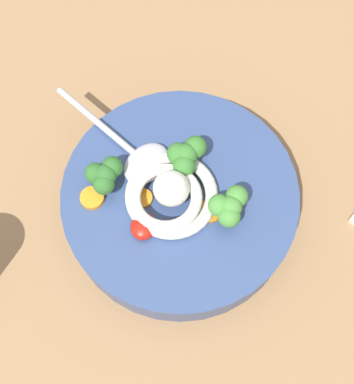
# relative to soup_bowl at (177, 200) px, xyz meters

# --- Properties ---
(table_slab) EXTENTS (1.23, 1.23, 0.04)m
(table_slab) POSITION_rel_soup_bowl_xyz_m (0.02, 0.00, -0.05)
(table_slab) COLOR #936D47
(table_slab) RESTS_ON ground
(soup_bowl) EXTENTS (0.28, 0.28, 0.06)m
(soup_bowl) POSITION_rel_soup_bowl_xyz_m (0.00, 0.00, 0.00)
(soup_bowl) COLOR #334775
(soup_bowl) RESTS_ON table_slab
(noodle_pile) EXTENTS (0.12, 0.11, 0.05)m
(noodle_pile) POSITION_rel_soup_bowl_xyz_m (0.01, -0.01, 0.04)
(noodle_pile) COLOR silver
(noodle_pile) RESTS_ON soup_bowl
(soup_spoon) EXTENTS (0.12, 0.16, 0.02)m
(soup_spoon) POSITION_rel_soup_bowl_xyz_m (-0.03, -0.05, 0.03)
(soup_spoon) COLOR #B7B7BC
(soup_spoon) RESTS_ON soup_bowl
(chili_sauce_dollop) EXTENTS (0.03, 0.03, 0.01)m
(chili_sauce_dollop) POSITION_rel_soup_bowl_xyz_m (0.05, -0.03, 0.03)
(chili_sauce_dollop) COLOR #B2190F
(chili_sauce_dollop) RESTS_ON soup_bowl
(broccoli_floret_beside_chili) EXTENTS (0.05, 0.04, 0.04)m
(broccoli_floret_beside_chili) POSITION_rel_soup_bowl_xyz_m (0.01, 0.06, 0.05)
(broccoli_floret_beside_chili) COLOR #7A9E60
(broccoli_floret_beside_chili) RESTS_ON soup_bowl
(broccoli_floret_rear) EXTENTS (0.05, 0.04, 0.04)m
(broccoli_floret_rear) POSITION_rel_soup_bowl_xyz_m (-0.04, 0.01, 0.05)
(broccoli_floret_rear) COLOR #7A9E60
(broccoli_floret_rear) RESTS_ON soup_bowl
(broccoli_floret_front) EXTENTS (0.05, 0.04, 0.04)m
(broccoli_floret_front) POSITION_rel_soup_bowl_xyz_m (0.01, -0.08, 0.05)
(broccoli_floret_front) COLOR #7A9E60
(broccoli_floret_front) RESTS_ON soup_bowl
(carrot_slice_left) EXTENTS (0.02, 0.02, 0.00)m
(carrot_slice_left) POSITION_rel_soup_bowl_xyz_m (0.01, -0.04, 0.03)
(carrot_slice_left) COLOR orange
(carrot_slice_left) RESTS_ON soup_bowl
(carrot_slice_center) EXTENTS (0.03, 0.03, 0.00)m
(carrot_slice_center) POSITION_rel_soup_bowl_xyz_m (0.02, 0.04, 0.03)
(carrot_slice_center) COLOR orange
(carrot_slice_center) RESTS_ON soup_bowl
(carrot_slice_far) EXTENTS (0.03, 0.03, 0.01)m
(carrot_slice_far) POSITION_rel_soup_bowl_xyz_m (0.03, -0.09, 0.03)
(carrot_slice_far) COLOR orange
(carrot_slice_far) RESTS_ON soup_bowl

